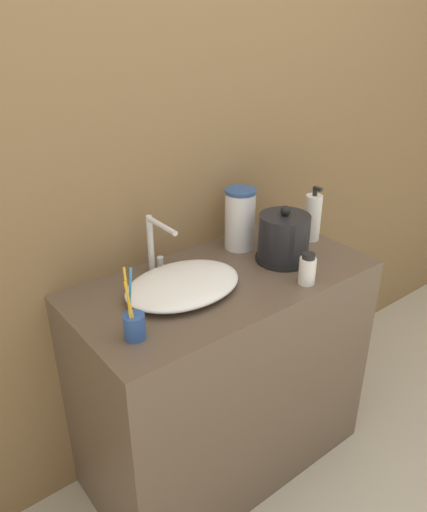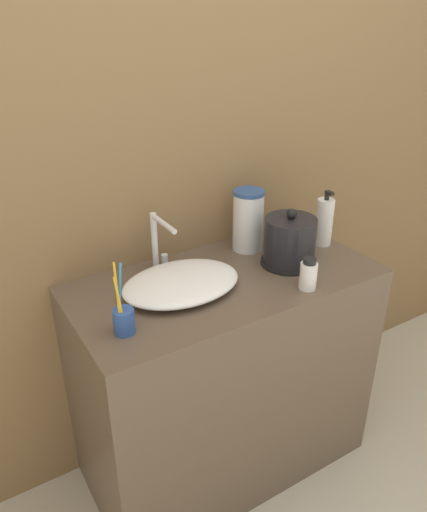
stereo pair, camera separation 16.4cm
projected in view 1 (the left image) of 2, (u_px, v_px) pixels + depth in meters
ground_plane at (266, 499)px, 1.92m from camera, size 12.00×12.00×0.00m
wall_back at (174, 135)px, 1.71m from camera, size 6.00×0.04×2.60m
vanity_counter at (224, 376)px, 1.91m from camera, size 1.07×0.53×0.86m
sink_basin at (183, 284)px, 1.62m from camera, size 0.40×0.29×0.06m
faucet at (155, 241)px, 1.70m from camera, size 0.06×0.17×0.21m
electric_kettle at (284, 239)px, 1.80m from camera, size 0.20×0.20×0.21m
toothbrush_cup at (134, 325)px, 1.39m from camera, size 0.06×0.06×0.22m
lotion_bottle at (313, 217)px, 1.95m from camera, size 0.07×0.07×0.22m
shampoo_bottle at (307, 269)px, 1.66m from camera, size 0.06×0.06×0.11m
water_pitcher at (240, 219)px, 1.88m from camera, size 0.12×0.12×0.23m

